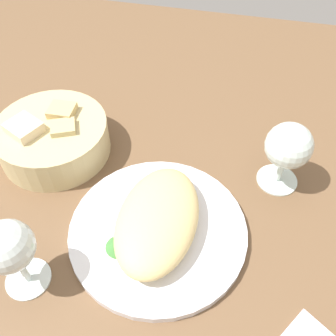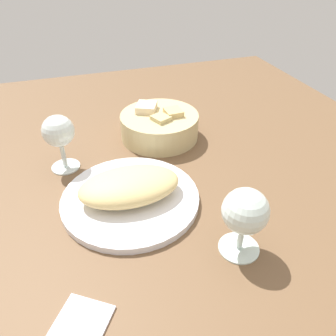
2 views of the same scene
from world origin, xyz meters
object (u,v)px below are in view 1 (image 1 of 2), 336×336
object	(u,v)px
bread_basket	(53,137)
wine_glass_far	(9,250)
plate	(158,231)
wine_glass_near	(288,148)

from	to	relation	value
bread_basket	wine_glass_far	xyz separation A→B (cm)	(-23.78, -6.37, 5.17)
plate	bread_basket	world-z (taller)	bread_basket
bread_basket	wine_glass_near	world-z (taller)	wine_glass_near
wine_glass_near	wine_glass_far	xyz separation A→B (cm)	(-25.66, 32.89, 0.64)
plate	wine_glass_near	size ratio (longest dim) A/B	2.19
wine_glass_near	wine_glass_far	distance (cm)	41.72
plate	bread_basket	xyz separation A→B (cm)	(12.58, 22.10, 2.67)
bread_basket	wine_glass_far	world-z (taller)	wine_glass_far
wine_glass_far	wine_glass_near	bearing A→B (deg)	-52.04
wine_glass_near	wine_glass_far	world-z (taller)	wine_glass_far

